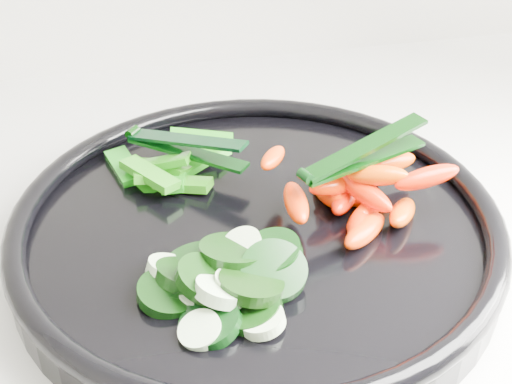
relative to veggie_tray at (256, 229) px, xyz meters
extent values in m
cylinder|color=black|center=(0.00, 0.00, -0.01)|extent=(0.37, 0.37, 0.02)
torus|color=black|center=(0.00, 0.00, 0.01)|extent=(0.37, 0.37, 0.02)
cylinder|color=black|center=(-0.05, -0.10, 0.01)|extent=(0.06, 0.06, 0.03)
cylinder|color=#D6F6C5|center=(-0.06, -0.11, 0.01)|extent=(0.04, 0.04, 0.02)
cylinder|color=black|center=(-0.06, -0.05, 0.01)|extent=(0.06, 0.06, 0.03)
cylinder|color=beige|center=(-0.07, -0.05, 0.01)|extent=(0.05, 0.05, 0.03)
cylinder|color=black|center=(-0.03, -0.09, 0.01)|extent=(0.06, 0.06, 0.02)
cylinder|color=beige|center=(-0.02, -0.11, 0.01)|extent=(0.04, 0.04, 0.02)
cylinder|color=black|center=(-0.05, -0.04, 0.01)|extent=(0.05, 0.05, 0.02)
cylinder|color=beige|center=(-0.04, -0.04, 0.01)|extent=(0.03, 0.03, 0.02)
cylinder|color=black|center=(-0.07, -0.07, 0.01)|extent=(0.06, 0.06, 0.02)
cylinder|color=#D9FAC8|center=(-0.06, -0.07, 0.01)|extent=(0.04, 0.04, 0.01)
cylinder|color=black|center=(-0.07, -0.06, 0.01)|extent=(0.05, 0.05, 0.02)
cylinder|color=#C7E8BA|center=(-0.06, -0.06, 0.01)|extent=(0.04, 0.04, 0.02)
cylinder|color=black|center=(-0.03, -0.05, 0.02)|extent=(0.07, 0.07, 0.02)
cylinder|color=beige|center=(-0.03, -0.05, 0.02)|extent=(0.04, 0.04, 0.01)
cylinder|color=black|center=(-0.05, -0.07, 0.02)|extent=(0.06, 0.06, 0.03)
cylinder|color=beige|center=(-0.04, -0.08, 0.02)|extent=(0.04, 0.04, 0.03)
cylinder|color=black|center=(0.00, -0.07, 0.02)|extent=(0.06, 0.06, 0.03)
cylinder|color=beige|center=(-0.01, -0.06, 0.02)|extent=(0.04, 0.04, 0.02)
cylinder|color=black|center=(0.00, -0.05, 0.02)|extent=(0.05, 0.05, 0.02)
cylinder|color=beige|center=(-0.02, -0.04, 0.02)|extent=(0.04, 0.04, 0.02)
cylinder|color=black|center=(-0.02, -0.08, 0.02)|extent=(0.06, 0.06, 0.02)
cylinder|color=beige|center=(-0.03, -0.08, 0.02)|extent=(0.04, 0.04, 0.02)
ellipsoid|color=#F82E00|center=(0.08, -0.02, 0.01)|extent=(0.05, 0.04, 0.02)
ellipsoid|color=#FF2E00|center=(0.07, -0.04, 0.01)|extent=(0.05, 0.05, 0.03)
ellipsoid|color=#FF2800|center=(0.06, 0.01, 0.01)|extent=(0.03, 0.05, 0.03)
ellipsoid|color=#F45200|center=(0.11, -0.02, 0.01)|extent=(0.04, 0.05, 0.03)
ellipsoid|color=#E10C00|center=(0.07, 0.01, 0.01)|extent=(0.04, 0.05, 0.02)
ellipsoid|color=#FF3800|center=(0.07, -0.03, 0.01)|extent=(0.04, 0.05, 0.03)
ellipsoid|color=#F25200|center=(0.07, 0.01, 0.01)|extent=(0.05, 0.04, 0.03)
ellipsoid|color=#F91B00|center=(0.11, 0.06, 0.01)|extent=(0.02, 0.04, 0.02)
ellipsoid|color=#EE1700|center=(0.07, 0.04, 0.01)|extent=(0.02, 0.04, 0.02)
ellipsoid|color=#FF2400|center=(0.03, -0.01, 0.03)|extent=(0.03, 0.06, 0.02)
ellipsoid|color=#F92100|center=(0.10, 0.03, 0.03)|extent=(0.05, 0.05, 0.03)
ellipsoid|color=#FF6300|center=(0.06, 0.02, 0.03)|extent=(0.02, 0.04, 0.02)
ellipsoid|color=#EF2A00|center=(0.08, -0.01, 0.03)|extent=(0.04, 0.06, 0.02)
ellipsoid|color=#EC4100|center=(0.06, 0.01, 0.03)|extent=(0.05, 0.03, 0.02)
ellipsoid|color=#FF5F00|center=(0.12, 0.03, 0.03)|extent=(0.05, 0.03, 0.02)
ellipsoid|color=#F04E00|center=(0.09, -0.01, 0.04)|extent=(0.05, 0.04, 0.03)
ellipsoid|color=#FF6100|center=(0.02, 0.03, 0.04)|extent=(0.03, 0.04, 0.02)
ellipsoid|color=#F73E00|center=(0.08, 0.01, 0.04)|extent=(0.04, 0.02, 0.02)
ellipsoid|color=#F20F00|center=(0.13, -0.02, 0.04)|extent=(0.06, 0.02, 0.02)
cube|color=#106809|center=(-0.05, 0.07, 0.01)|extent=(0.03, 0.06, 0.02)
cube|color=#106409|center=(-0.04, 0.09, 0.01)|extent=(0.05, 0.05, 0.03)
cube|color=#1A720A|center=(-0.02, 0.11, 0.01)|extent=(0.05, 0.05, 0.02)
cube|color=#0D6209|center=(-0.05, 0.06, 0.01)|extent=(0.05, 0.04, 0.01)
cube|color=#23740B|center=(-0.05, 0.08, 0.01)|extent=(0.07, 0.05, 0.02)
cube|color=#146309|center=(-0.09, 0.10, 0.01)|extent=(0.03, 0.05, 0.01)
cube|color=#216A0A|center=(-0.08, 0.09, 0.01)|extent=(0.02, 0.07, 0.03)
cube|color=#126209|center=(-0.06, 0.08, 0.02)|extent=(0.05, 0.03, 0.02)
cube|color=#12710A|center=(-0.07, 0.07, 0.02)|extent=(0.05, 0.06, 0.01)
cube|color=#186309|center=(-0.02, 0.11, 0.02)|extent=(0.06, 0.03, 0.02)
cylinder|color=black|center=(0.03, -0.01, 0.05)|extent=(0.01, 0.01, 0.01)
cube|color=black|center=(0.09, 0.00, 0.05)|extent=(0.11, 0.05, 0.00)
cube|color=black|center=(0.09, 0.00, 0.06)|extent=(0.11, 0.05, 0.02)
cylinder|color=black|center=(-0.08, 0.12, 0.03)|extent=(0.01, 0.01, 0.01)
cube|color=black|center=(-0.04, 0.09, 0.02)|extent=(0.09, 0.08, 0.00)
cube|color=black|center=(-0.04, 0.09, 0.04)|extent=(0.09, 0.08, 0.02)
camera|label=1|loc=(-0.10, -0.42, 0.33)|focal=50.00mm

